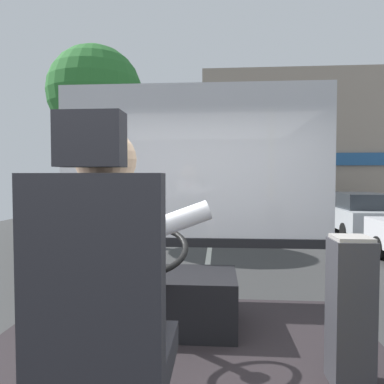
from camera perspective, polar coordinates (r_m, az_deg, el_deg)
The scene contains 10 objects.
ground at distance 10.58m, azimuth 2.97°, elevation -7.90°, with size 18.00×44.00×0.06m.
driver_seat at distance 1.42m, azimuth -14.06°, elevation -20.09°, with size 0.48×0.48×1.31m.
bus_driver at distance 1.45m, azimuth -12.85°, elevation -10.81°, with size 0.79×0.57×0.83m.
steering_console at distance 2.73m, azimuth -5.03°, elevation -16.53°, with size 1.10×0.95×0.79m.
fare_box at distance 2.16m, azimuth 23.89°, elevation -16.96°, with size 0.20×0.21×0.79m.
windshield_panel at distance 3.24m, azimuth 0.28°, elevation 1.37°, with size 2.50×0.08×1.48m.
street_tree at distance 10.50m, azimuth -15.15°, elevation 14.76°, with size 2.57×2.57×5.45m.
shop_building at distance 21.02m, azimuth 18.96°, elevation 7.00°, with size 12.22×5.01×7.23m.
parked_car_silver at distance 12.93m, azimuth 24.83°, elevation -3.03°, with size 1.76×4.05×1.35m.
parked_car_charcoal at distance 17.92m, azimuth 19.14°, elevation -1.70°, with size 1.91×4.48×1.22m.
Camera 1 is at (0.22, -1.61, 1.85)m, focal length 33.48 mm.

